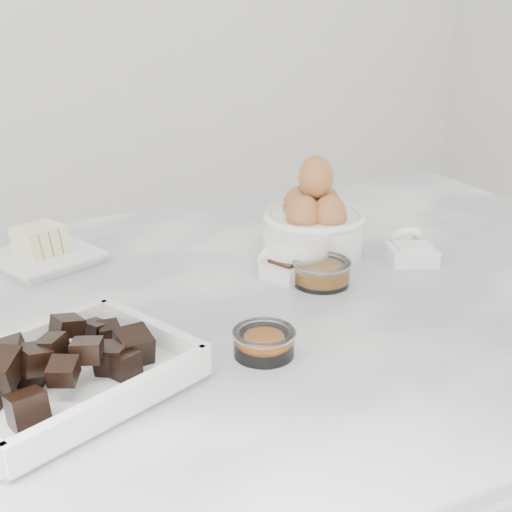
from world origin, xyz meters
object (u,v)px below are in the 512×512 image
at_px(sugar_ramekin, 296,251).
at_px(zest_bowl, 264,341).
at_px(vanilla_spoon, 285,265).
at_px(salt_spoon, 410,250).
at_px(egg_bowl, 314,222).
at_px(honey_bowl, 322,272).
at_px(butter_plate, 43,250).
at_px(chocolate_dish, 64,369).

relative_size(sugar_ramekin, zest_bowl, 1.31).
relative_size(vanilla_spoon, salt_spoon, 1.00).
xyz_separation_m(egg_bowl, honey_bowl, (-0.05, -0.11, -0.03)).
relative_size(egg_bowl, salt_spoon, 1.62).
bearing_deg(butter_plate, salt_spoon, -24.99).
bearing_deg(salt_spoon, chocolate_dish, -165.09).
height_order(butter_plate, honey_bowl, butter_plate).
distance_m(sugar_ramekin, honey_bowl, 0.06).
bearing_deg(vanilla_spoon, chocolate_dish, -153.27).
bearing_deg(zest_bowl, salt_spoon, 26.73).
xyz_separation_m(egg_bowl, salt_spoon, (0.10, -0.09, -0.03)).
height_order(chocolate_dish, vanilla_spoon, chocolate_dish).
distance_m(chocolate_dish, sugar_ramekin, 0.38).
distance_m(butter_plate, zest_bowl, 0.40).
bearing_deg(butter_plate, zest_bowl, -66.93).
bearing_deg(vanilla_spoon, sugar_ramekin, 23.60).
relative_size(chocolate_dish, sugar_ramekin, 3.15).
distance_m(chocolate_dish, zest_bowl, 0.20).
relative_size(sugar_ramekin, vanilla_spoon, 0.96).
xyz_separation_m(egg_bowl, vanilla_spoon, (-0.08, -0.06, -0.03)).
height_order(zest_bowl, vanilla_spoon, vanilla_spoon).
bearing_deg(chocolate_dish, egg_bowl, 29.02).
xyz_separation_m(chocolate_dish, butter_plate, (0.04, 0.35, -0.01)).
relative_size(butter_plate, zest_bowl, 2.46).
distance_m(butter_plate, sugar_ramekin, 0.35).
bearing_deg(honey_bowl, salt_spoon, 6.60).
relative_size(egg_bowl, zest_bowl, 2.21).
relative_size(chocolate_dish, honey_bowl, 3.64).
height_order(honey_bowl, zest_bowl, honey_bowl).
height_order(butter_plate, sugar_ramekin, butter_plate).
bearing_deg(salt_spoon, egg_bowl, 140.03).
bearing_deg(honey_bowl, sugar_ramekin, 97.96).
height_order(vanilla_spoon, salt_spoon, same).
xyz_separation_m(vanilla_spoon, salt_spoon, (0.18, -0.03, 0.00)).
bearing_deg(honey_bowl, egg_bowl, 64.80).
bearing_deg(butter_plate, chocolate_dish, -97.17).
height_order(sugar_ramekin, honey_bowl, sugar_ramekin).
xyz_separation_m(chocolate_dish, zest_bowl, (0.20, -0.02, -0.01)).
xyz_separation_m(butter_plate, sugar_ramekin, (0.30, -0.18, 0.01)).
height_order(sugar_ramekin, zest_bowl, sugar_ramekin).
bearing_deg(vanilla_spoon, salt_spoon, -8.47).
xyz_separation_m(chocolate_dish, salt_spoon, (0.50, 0.13, -0.01)).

